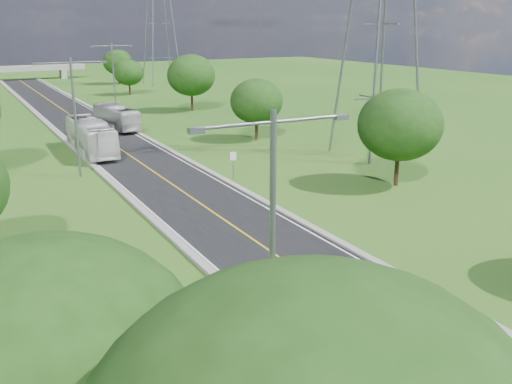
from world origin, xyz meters
TOP-DOWN VIEW (x-y plane):
  - ground at (0.00, 60.00)m, footprint 260.00×260.00m
  - road at (0.00, 66.00)m, footprint 8.00×150.00m
  - curb_left at (-4.25, 66.00)m, footprint 0.50×150.00m
  - curb_right at (4.25, 66.00)m, footprint 0.50×150.00m
  - speed_limit_sign at (5.20, 37.98)m, footprint 0.55×0.09m
  - overpass at (0.00, 140.00)m, footprint 30.00×3.00m
  - streetlight_near_left at (-6.00, 12.00)m, footprint 5.90×0.25m
  - streetlight_mid_left at (-6.00, 45.00)m, footprint 5.90×0.25m
  - streetlight_far_right at (6.00, 78.00)m, footprint 5.90×0.25m
  - power_tower_near at (22.00, 40.00)m, footprint 9.00×6.40m
  - power_tower_far at (26.00, 115.00)m, footprint 9.00×6.40m
  - tree_la at (-14.00, 8.00)m, footprint 7.14×7.14m
  - tree_rb at (16.00, 30.00)m, footprint 6.72×6.72m
  - tree_rc at (15.00, 52.00)m, footprint 5.88×5.88m
  - tree_rd at (17.00, 76.00)m, footprint 7.14×7.14m
  - tree_re at (14.50, 100.00)m, footprint 5.46×5.46m
  - tree_rf at (18.00, 120.00)m, footprint 6.30×6.30m
  - bus_outbound at (2.87, 66.06)m, footprint 3.49×10.57m
  - bus_inbound at (-2.99, 53.87)m, footprint 2.99×12.04m

SIDE VIEW (x-z plane):
  - ground at x=0.00m, z-range 0.00..0.00m
  - road at x=0.00m, z-range 0.00..0.06m
  - curb_left at x=-4.25m, z-range 0.00..0.22m
  - curb_right at x=4.25m, z-range 0.00..0.22m
  - bus_outbound at x=2.87m, z-range 0.06..2.95m
  - speed_limit_sign at x=5.20m, z-range 0.40..2.80m
  - bus_inbound at x=-2.99m, z-range 0.06..3.40m
  - overpass at x=0.00m, z-range 0.81..4.01m
  - tree_re at x=14.50m, z-range 0.85..7.20m
  - tree_rc at x=15.00m, z-range 0.91..7.75m
  - tree_rf at x=18.00m, z-range 0.98..8.31m
  - tree_rb at x=16.00m, z-range 1.05..8.86m
  - tree_la at x=-14.00m, z-range 1.11..9.42m
  - tree_rd at x=17.00m, z-range 1.11..9.42m
  - streetlight_near_left at x=-6.00m, z-range 0.94..10.94m
  - streetlight_mid_left at x=-6.00m, z-range 0.94..10.94m
  - streetlight_far_right at x=6.00m, z-range 0.94..10.94m
  - power_tower_near at x=22.00m, z-range 0.01..28.01m
  - power_tower_far at x=26.00m, z-range 0.01..28.01m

